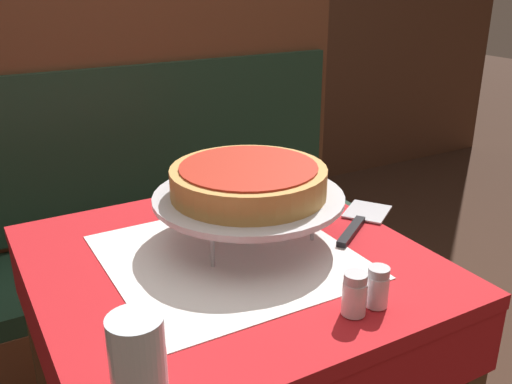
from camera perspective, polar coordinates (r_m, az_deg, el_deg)
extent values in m
cube|color=red|center=(1.12, -2.75, -7.17)|extent=(0.72, 0.72, 0.03)
cube|color=white|center=(1.11, -2.76, -6.44)|extent=(0.45, 0.45, 0.00)
cube|color=red|center=(1.16, -2.67, -10.61)|extent=(0.72, 0.72, 0.13)
cube|color=#4C331E|center=(1.51, -20.10, -16.84)|extent=(0.05, 0.05, 0.71)
cube|color=#4C331E|center=(1.69, 2.40, -10.89)|extent=(0.05, 0.05, 0.71)
cube|color=#1E6B33|center=(2.47, -13.94, 8.52)|extent=(0.67, 0.67, 0.03)
cube|color=white|center=(2.47, -13.98, 8.88)|extent=(0.41, 0.41, 0.00)
cube|color=#1E6B33|center=(2.49, -13.78, 6.78)|extent=(0.66, 0.66, 0.13)
cube|color=#4C331E|center=(2.25, -18.22, -3.29)|extent=(0.05, 0.05, 0.71)
cube|color=#4C331E|center=(2.41, -4.32, -0.47)|extent=(0.05, 0.05, 0.71)
cube|color=#4C331E|center=(2.80, -20.87, 1.29)|extent=(0.05, 0.05, 0.71)
cube|color=#4C331E|center=(2.93, -9.37, 3.36)|extent=(0.05, 0.05, 0.71)
cube|color=brown|center=(1.91, -12.63, -12.71)|extent=(1.71, 0.45, 0.40)
cube|color=#193323|center=(1.79, -13.23, -6.58)|extent=(1.68, 0.44, 0.06)
cube|color=brown|center=(1.82, -16.17, 7.81)|extent=(1.71, 0.06, 0.78)
cube|color=#193323|center=(1.81, -15.46, 3.96)|extent=(1.64, 0.02, 0.50)
cylinder|color=#ADADB2|center=(1.26, -3.58, -0.77)|extent=(0.01, 0.01, 0.08)
cylinder|color=#ADADB2|center=(1.06, -4.38, -5.41)|extent=(0.01, 0.01, 0.08)
cylinder|color=#ADADB2|center=(1.16, 5.69, -2.91)|extent=(0.01, 0.01, 0.08)
cylinder|color=#ADADB2|center=(1.14, -0.74, -1.13)|extent=(0.26, 0.26, 0.01)
cylinder|color=silver|center=(1.14, -0.75, -0.85)|extent=(0.37, 0.37, 0.01)
cylinder|color=silver|center=(1.13, -0.75, -0.48)|extent=(0.38, 0.38, 0.01)
cylinder|color=#C68E47|center=(1.12, -0.76, 1.08)|extent=(0.31, 0.31, 0.06)
cylinder|color=#B22819|center=(1.11, -0.76, 2.48)|extent=(0.27, 0.27, 0.01)
cube|color=#BCBCC1|center=(1.32, 11.05, -1.93)|extent=(0.14, 0.13, 0.00)
cube|color=black|center=(1.21, 9.51, -3.88)|extent=(0.13, 0.10, 0.01)
cylinder|color=silver|center=(0.76, -11.72, -16.15)|extent=(0.07, 0.07, 0.12)
cylinder|color=silver|center=(0.94, 9.79, -10.40)|extent=(0.04, 0.04, 0.06)
cylinder|color=#B7B7BC|center=(0.92, 9.93, -8.48)|extent=(0.04, 0.04, 0.02)
cylinder|color=silver|center=(0.97, 12.03, -9.63)|extent=(0.04, 0.04, 0.05)
cylinder|color=#B7B7BC|center=(0.95, 12.19, -7.82)|extent=(0.04, 0.04, 0.02)
cube|color=black|center=(2.52, -16.63, 9.23)|extent=(0.11, 0.11, 0.03)
cylinder|color=black|center=(2.50, -16.85, 11.23)|extent=(0.01, 0.01, 0.15)
cylinder|color=gold|center=(2.54, -16.98, 10.94)|extent=(0.04, 0.04, 0.11)
cylinder|color=red|center=(2.47, -16.63, 10.74)|extent=(0.04, 0.04, 0.11)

